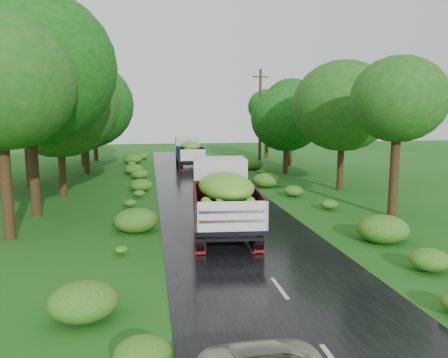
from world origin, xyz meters
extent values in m
plane|color=#154E10|center=(0.00, 0.00, 0.00)|extent=(120.00, 120.00, 0.00)
cube|color=black|center=(0.00, 5.00, 0.01)|extent=(6.50, 80.00, 0.02)
cube|color=#BFB78C|center=(0.00, 0.00, 0.02)|extent=(0.12, 1.60, 0.00)
cube|color=#BFB78C|center=(0.00, 4.00, 0.02)|extent=(0.12, 1.60, 0.00)
cube|color=#BFB78C|center=(0.00, 8.00, 0.02)|extent=(0.12, 1.60, 0.00)
cube|color=#BFB78C|center=(0.00, 12.00, 0.02)|extent=(0.12, 1.60, 0.00)
cube|color=#BFB78C|center=(0.00, 16.00, 0.02)|extent=(0.12, 1.60, 0.00)
cube|color=#BFB78C|center=(0.00, 20.00, 0.02)|extent=(0.12, 1.60, 0.00)
cube|color=#BFB78C|center=(0.00, 24.00, 0.02)|extent=(0.12, 1.60, 0.00)
cube|color=#BFB78C|center=(0.00, 28.00, 0.02)|extent=(0.12, 1.60, 0.00)
cube|color=#BFB78C|center=(0.00, 32.00, 0.02)|extent=(0.12, 1.60, 0.00)
cube|color=#BFB78C|center=(0.00, 36.00, 0.02)|extent=(0.12, 1.60, 0.00)
cube|color=#BFB78C|center=(0.00, 40.00, 0.02)|extent=(0.12, 1.60, 0.00)
cube|color=black|center=(-0.62, 6.13, 0.72)|extent=(2.44, 6.36, 0.31)
cylinder|color=black|center=(-1.49, 8.47, 0.55)|extent=(0.40, 1.13, 1.10)
cylinder|color=black|center=(0.64, 8.28, 0.55)|extent=(0.40, 1.13, 1.10)
cylinder|color=black|center=(-1.81, 4.81, 0.55)|extent=(0.40, 1.13, 1.10)
cylinder|color=black|center=(0.32, 4.62, 0.55)|extent=(0.40, 1.13, 1.10)
cylinder|color=black|center=(-1.91, 3.69, 0.55)|extent=(0.40, 1.13, 1.10)
cylinder|color=black|center=(0.22, 3.50, 0.55)|extent=(0.40, 1.13, 1.10)
cube|color=maroon|center=(-1.95, 3.31, 0.31)|extent=(0.38, 0.08, 0.50)
cube|color=maroon|center=(0.19, 3.12, 0.31)|extent=(0.38, 0.08, 0.50)
cube|color=silver|center=(-0.40, 8.60, 1.92)|extent=(2.61, 2.30, 2.10)
cube|color=black|center=(-0.72, 4.97, 0.96)|extent=(2.95, 4.95, 0.18)
cube|color=#480C11|center=(-1.95, 5.08, 1.57)|extent=(0.50, 4.74, 1.05)
cube|color=#480C11|center=(0.50, 4.86, 1.57)|extent=(0.50, 4.74, 1.05)
cube|color=#480C11|center=(-0.52, 7.29, 1.57)|extent=(2.54, 0.31, 1.05)
cube|color=silver|center=(-0.93, 2.65, 1.57)|extent=(2.54, 0.31, 1.05)
ellipsoid|color=#52961B|center=(-0.72, 4.97, 2.23)|extent=(2.48, 4.16, 1.10)
cube|color=black|center=(0.01, 28.77, 0.66)|extent=(1.78, 5.76, 0.29)
cylinder|color=black|center=(-0.99, 30.86, 0.51)|extent=(0.29, 1.02, 1.02)
cylinder|color=black|center=(0.99, 30.87, 0.51)|extent=(0.29, 1.02, 1.02)
cylinder|color=black|center=(-0.98, 27.46, 0.51)|extent=(0.29, 1.02, 1.02)
cylinder|color=black|center=(1.00, 27.47, 0.51)|extent=(0.29, 1.02, 1.02)
cylinder|color=black|center=(-0.97, 26.42, 0.51)|extent=(0.29, 1.02, 1.02)
cylinder|color=black|center=(1.01, 26.42, 0.51)|extent=(0.29, 1.02, 1.02)
cube|color=maroon|center=(-0.97, 26.07, 0.29)|extent=(0.35, 0.04, 0.46)
cube|color=maroon|center=(1.01, 26.08, 0.29)|extent=(0.35, 0.04, 0.46)
cube|color=silver|center=(0.00, 31.07, 1.78)|extent=(2.26, 1.95, 1.94)
cube|color=black|center=(0.01, 27.70, 0.89)|extent=(2.37, 4.40, 0.16)
cube|color=navy|center=(-1.12, 27.70, 1.46)|extent=(0.10, 4.39, 0.97)
cube|color=navy|center=(1.15, 27.70, 1.46)|extent=(0.10, 4.39, 0.97)
cube|color=navy|center=(0.00, 29.85, 1.46)|extent=(2.35, 0.09, 0.97)
cube|color=silver|center=(0.02, 25.55, 1.46)|extent=(2.35, 0.09, 0.97)
ellipsoid|color=#52961B|center=(0.01, 27.70, 2.07)|extent=(1.99, 3.70, 1.02)
cylinder|color=#382616|center=(6.02, 25.99, 4.40)|extent=(0.29, 0.29, 8.80)
cube|color=#382616|center=(6.02, 25.99, 8.14)|extent=(1.53, 0.44, 0.11)
cylinder|color=black|center=(-9.36, 6.72, 3.57)|extent=(0.45, 0.45, 7.14)
cylinder|color=black|center=(-9.29, 10.79, 4.11)|extent=(0.48, 0.48, 8.22)
ellipsoid|color=#0D440D|center=(-9.29, 10.79, 7.24)|extent=(4.10, 4.10, 3.69)
cylinder|color=black|center=(-8.90, 15.75, 3.19)|extent=(0.43, 0.43, 6.39)
ellipsoid|color=#0D440D|center=(-8.90, 15.75, 5.62)|extent=(3.78, 3.78, 3.40)
cylinder|color=black|center=(-11.89, 20.04, 4.18)|extent=(0.48, 0.48, 8.36)
ellipsoid|color=#0D440D|center=(-11.89, 20.04, 7.36)|extent=(4.54, 4.54, 4.09)
cylinder|color=black|center=(-8.82, 25.80, 3.24)|extent=(0.44, 0.44, 6.48)
ellipsoid|color=#0D440D|center=(-8.82, 25.80, 5.70)|extent=(3.99, 3.99, 3.59)
cylinder|color=black|center=(-9.84, 31.05, 3.70)|extent=(0.46, 0.46, 7.40)
ellipsoid|color=#0D440D|center=(-9.84, 31.05, 6.51)|extent=(3.92, 3.92, 3.53)
cylinder|color=black|center=(-9.25, 35.66, 3.55)|extent=(0.45, 0.45, 7.09)
ellipsoid|color=#0D440D|center=(-9.25, 35.66, 6.24)|extent=(3.96, 3.96, 3.56)
cylinder|color=black|center=(8.08, 7.64, 3.26)|extent=(0.44, 0.44, 6.51)
ellipsoid|color=#134D13|center=(8.08, 7.64, 5.73)|extent=(3.02, 3.02, 2.72)
cylinder|color=black|center=(8.77, 15.22, 3.13)|extent=(0.43, 0.43, 6.26)
ellipsoid|color=#134D13|center=(8.77, 15.22, 5.51)|extent=(3.61, 3.61, 3.25)
cylinder|color=black|center=(7.48, 22.99, 2.58)|extent=(0.40, 0.40, 5.17)
ellipsoid|color=#134D13|center=(7.48, 22.99, 4.55)|extent=(3.42, 3.42, 3.08)
cylinder|color=black|center=(9.65, 28.38, 3.35)|extent=(0.44, 0.44, 6.69)
ellipsoid|color=#134D13|center=(9.65, 28.38, 5.89)|extent=(3.24, 3.24, 2.92)
cylinder|color=black|center=(9.27, 35.60, 3.24)|extent=(0.44, 0.44, 6.48)
ellipsoid|color=#134D13|center=(9.27, 35.60, 5.71)|extent=(2.92, 2.92, 2.63)
camera|label=1|loc=(-3.66, -11.71, 5.13)|focal=35.00mm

